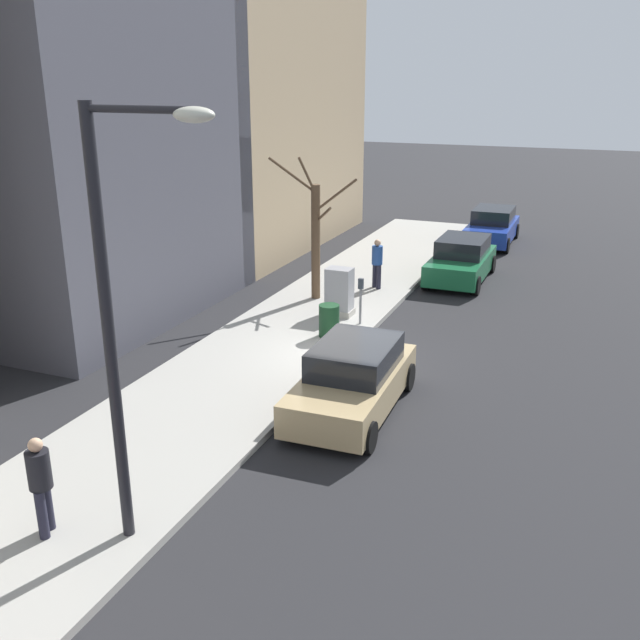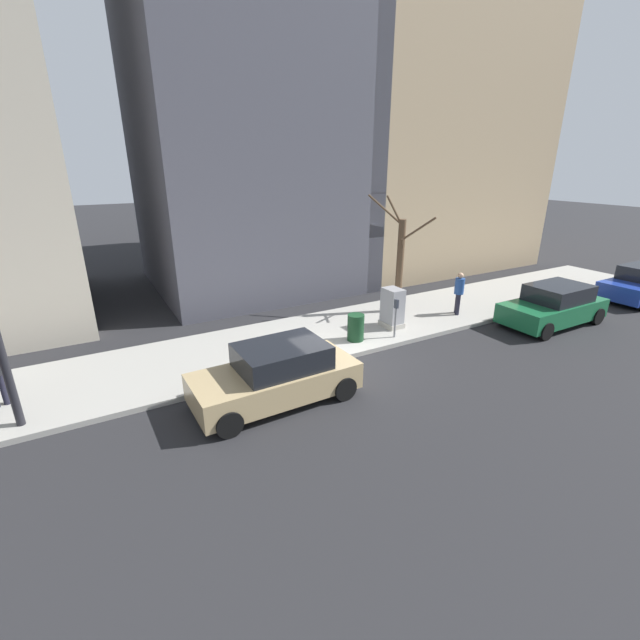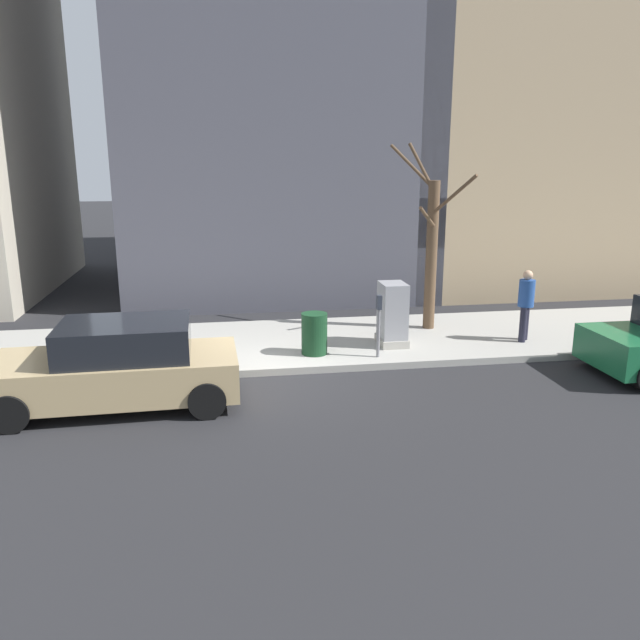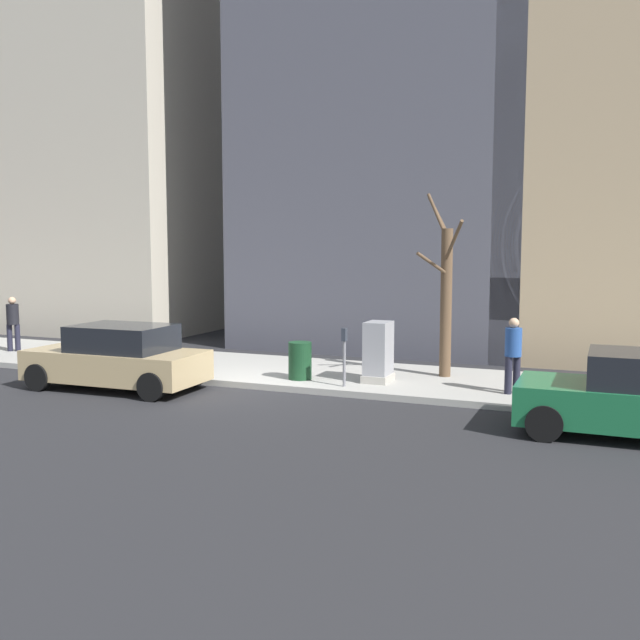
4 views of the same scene
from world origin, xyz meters
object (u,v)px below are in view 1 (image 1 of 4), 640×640
trash_bin (329,321)px  streetlamp (121,300)px  parking_meter (361,296)px  bare_tree (315,237)px  parked_car_green (461,260)px  utility_box (339,292)px  pedestrian_midblock (40,481)px  parked_car_blue (492,227)px  parked_car_tan (353,380)px  pedestrian_near_meter (377,261)px

trash_bin → streetlamp: bearing=93.7°
parking_meter → bare_tree: size_ratio=0.30×
parking_meter → parked_car_green: bearing=-104.7°
parked_car_green → utility_box: (2.48, 5.67, 0.11)m
parked_car_green → streetlamp: size_ratio=0.65×
bare_tree → pedestrian_midblock: bearing=93.8°
parked_car_blue → bare_tree: size_ratio=0.94×
bare_tree → utility_box: bearing=135.1°
parked_car_tan → parking_meter: size_ratio=3.14×
parked_car_green → trash_bin: size_ratio=4.67×
utility_box → parked_car_blue: bearing=-101.9°
parked_car_green → bare_tree: bearing=49.3°
parked_car_blue → utility_box: 12.27m
parked_car_tan → bare_tree: (3.74, -6.91, 1.42)m
trash_bin → pedestrian_midblock: (0.84, 9.92, 0.49)m
parked_car_green → utility_box: size_ratio=2.94×
parked_car_green → parked_car_blue: bearing=-90.3°
parking_meter → bare_tree: bare_tree is taller
utility_box → pedestrian_near_meter: size_ratio=0.86×
bare_tree → pedestrian_near_meter: bare_tree is taller
parked_car_blue → parked_car_tan: (0.09, 17.63, 0.00)m
bare_tree → pedestrian_midblock: (-0.86, 13.06, -1.07)m
parked_car_blue → parked_car_green: bearing=89.0°
parked_car_green → parking_meter: 6.42m
parked_car_blue → pedestrian_midblock: (2.96, 23.78, 0.35)m
parked_car_green → utility_box: bearing=66.5°
trash_bin → pedestrian_near_meter: size_ratio=0.54×
streetlamp → pedestrian_near_meter: streetlamp is taller
bare_tree → pedestrian_near_meter: size_ratio=2.71×
parked_car_blue → streetlamp: 23.58m
parked_car_tan → streetlamp: streetlamp is taller
parking_meter → bare_tree: (2.15, -1.84, 1.18)m
parked_car_green → bare_tree: size_ratio=0.93×
parked_car_blue → parked_car_green: 6.34m
parking_meter → pedestrian_midblock: bearing=83.5°
trash_bin → bare_tree: bearing=-61.6°
parked_car_tan → pedestrian_midblock: size_ratio=2.56×
utility_box → pedestrian_near_meter: (-0.16, -3.12, 0.24)m
utility_box → streetlamp: bearing=95.1°
parked_car_tan → parking_meter: 5.33m
pedestrian_near_meter → pedestrian_midblock: same height
bare_tree → pedestrian_midblock: 13.13m
parked_car_tan → utility_box: 6.13m
streetlamp → bare_tree: size_ratio=1.44×
pedestrian_near_meter → pedestrian_midblock: size_ratio=1.00×
utility_box → pedestrian_near_meter: pedestrian_near_meter is taller
streetlamp → bare_tree: bearing=-79.6°
bare_tree → pedestrian_near_meter: 2.57m
parking_meter → utility_box: (0.85, -0.54, -0.13)m
parked_car_green → parking_meter: size_ratio=3.11×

